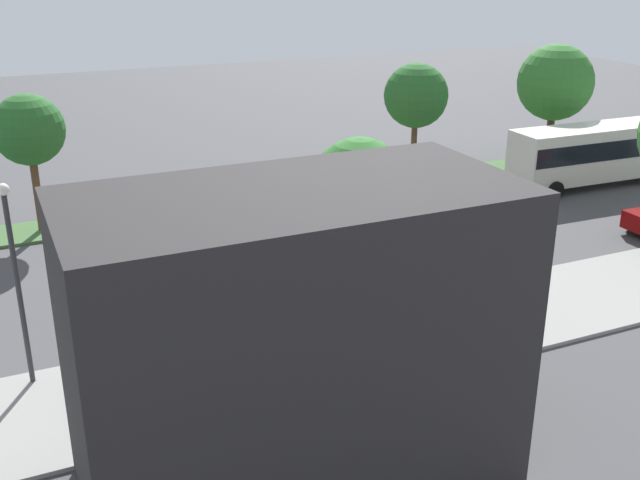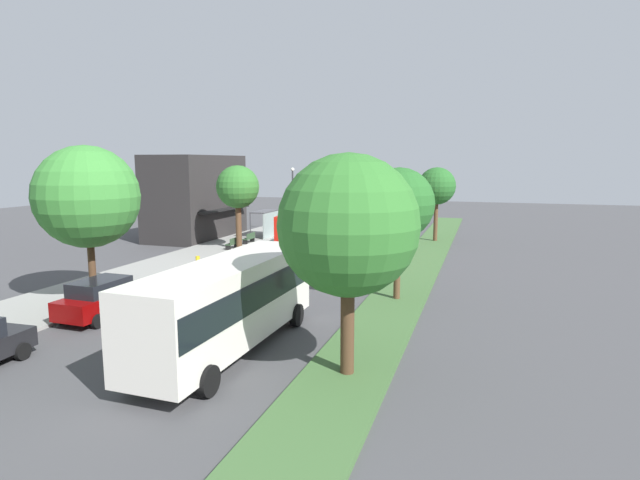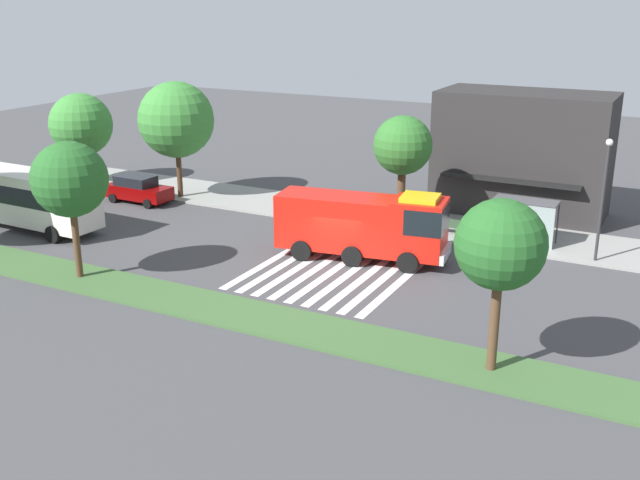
# 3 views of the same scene
# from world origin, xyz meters

# --- Properties ---
(ground_plane) EXTENTS (120.00, 120.00, 0.00)m
(ground_plane) POSITION_xyz_m (0.00, 0.00, 0.00)
(ground_plane) COLOR #424244
(sidewalk) EXTENTS (60.00, 5.47, 0.14)m
(sidewalk) POSITION_xyz_m (0.00, 8.84, 0.07)
(sidewalk) COLOR gray
(sidewalk) RESTS_ON ground_plane
(median_strip) EXTENTS (60.00, 3.00, 0.14)m
(median_strip) POSITION_xyz_m (0.00, -7.61, 0.07)
(median_strip) COLOR #3D6033
(median_strip) RESTS_ON ground_plane
(crosswalk) EXTENTS (7.65, 10.99, 0.01)m
(crosswalk) POSITION_xyz_m (0.24, 0.00, 0.01)
(crosswalk) COLOR silver
(crosswalk) RESTS_ON ground_plane
(fire_truck) EXTENTS (9.37, 3.85, 3.77)m
(fire_truck) POSITION_xyz_m (1.07, 1.58, 2.02)
(fire_truck) COLOR red
(fire_truck) RESTS_ON ground_plane
(parked_car_mid) EXTENTS (4.63, 2.15, 1.82)m
(parked_car_mid) POSITION_xyz_m (-17.38, 4.91, 0.93)
(parked_car_mid) COLOR #720505
(parked_car_mid) RESTS_ON ground_plane
(parked_car_east) EXTENTS (4.54, 2.08, 1.70)m
(parked_car_east) POSITION_xyz_m (24.88, 4.91, 0.88)
(parked_car_east) COLOR silver
(parked_car_east) RESTS_ON ground_plane
(transit_bus) EXTENTS (10.41, 3.06, 3.47)m
(transit_bus) POSITION_xyz_m (-19.47, -2.75, 2.06)
(transit_bus) COLOR silver
(transit_bus) RESTS_ON ground_plane
(bus_stop_shelter) EXTENTS (3.50, 1.40, 2.46)m
(bus_stop_shelter) POSITION_xyz_m (7.80, 7.69, 1.89)
(bus_stop_shelter) COLOR #4C4C51
(bus_stop_shelter) RESTS_ON sidewalk
(bench_near_shelter) EXTENTS (1.60, 0.50, 0.90)m
(bench_near_shelter) POSITION_xyz_m (3.80, 7.68, 0.59)
(bench_near_shelter) COLOR #2D472D
(bench_near_shelter) RESTS_ON sidewalk
(bench_west_of_shelter) EXTENTS (1.60, 0.50, 0.90)m
(bench_west_of_shelter) POSITION_xyz_m (0.78, 7.68, 0.59)
(bench_west_of_shelter) COLOR #2D472D
(bench_west_of_shelter) RESTS_ON sidewalk
(street_lamp) EXTENTS (0.36, 0.36, 6.45)m
(street_lamp) POSITION_xyz_m (11.91, 6.71, 3.93)
(street_lamp) COLOR #2D2D30
(street_lamp) RESTS_ON sidewalk
(storefront_building) EXTENTS (10.51, 6.05, 7.76)m
(storefront_building) POSITION_xyz_m (6.05, 14.19, 3.88)
(storefront_building) COLOR #282626
(storefront_building) RESTS_ON ground_plane
(sidewalk_tree_west) EXTENTS (5.11, 5.11, 7.86)m
(sidewalk_tree_west) POSITION_xyz_m (-15.55, 7.11, 5.43)
(sidewalk_tree_west) COLOR #47301E
(sidewalk_tree_west) RESTS_ON sidewalk
(sidewalk_tree_center) EXTENTS (3.42, 3.42, 6.76)m
(sidewalk_tree_center) POSITION_xyz_m (0.74, 7.11, 5.12)
(sidewalk_tree_center) COLOR #513823
(sidewalk_tree_center) RESTS_ON sidewalk
(sidewalk_tree_east) EXTENTS (4.08, 4.08, 7.07)m
(sidewalk_tree_east) POSITION_xyz_m (24.30, 7.11, 5.12)
(sidewalk_tree_east) COLOR #513823
(sidewalk_tree_east) RESTS_ON sidewalk
(median_tree_far_west) EXTENTS (4.66, 4.66, 7.33)m
(median_tree_far_west) POSITION_xyz_m (-20.36, -7.61, 5.12)
(median_tree_far_west) COLOR #47301E
(median_tree_far_west) RESTS_ON median_strip
(median_tree_west) EXTENTS (3.64, 3.64, 6.76)m
(median_tree_west) POSITION_xyz_m (-10.41, -7.61, 5.05)
(median_tree_west) COLOR #513823
(median_tree_west) RESTS_ON median_strip
(median_tree_center) EXTENTS (3.31, 3.31, 6.55)m
(median_tree_center) POSITION_xyz_m (10.26, -7.61, 5.00)
(median_tree_center) COLOR #513823
(median_tree_center) RESTS_ON median_strip
(fire_hydrant) EXTENTS (0.28, 0.28, 0.70)m
(fire_hydrant) POSITION_xyz_m (-6.39, 6.61, 0.49)
(fire_hydrant) COLOR gold
(fire_hydrant) RESTS_ON sidewalk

